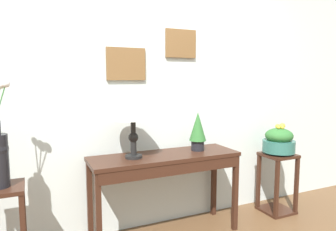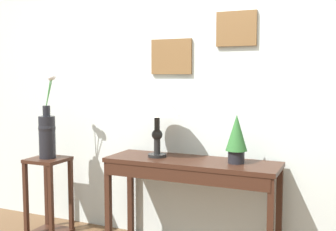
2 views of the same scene
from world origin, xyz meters
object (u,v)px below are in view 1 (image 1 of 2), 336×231
console_table (166,166)px  table_lamp (133,107)px  pedestal_stand_right (277,183)px  potted_plant_on_console (198,130)px  planter_bowl_wide_right (279,141)px

console_table → table_lamp: bearing=175.2°
pedestal_stand_right → console_table: bearing=179.4°
table_lamp → pedestal_stand_right: size_ratio=0.89×
potted_plant_on_console → planter_bowl_wide_right: potted_plant_on_console is taller
table_lamp → planter_bowl_wide_right: (1.63, -0.04, -0.42)m
potted_plant_on_console → planter_bowl_wide_right: size_ratio=1.09×
table_lamp → pedestal_stand_right: (1.63, -0.04, -0.89)m
potted_plant_on_console → pedestal_stand_right: size_ratio=0.57×
pedestal_stand_right → potted_plant_on_console: bearing=176.5°
planter_bowl_wide_right → potted_plant_on_console: bearing=176.5°
potted_plant_on_console → table_lamp: bearing=-178.3°
console_table → potted_plant_on_console: size_ratio=3.70×
table_lamp → pedestal_stand_right: table_lamp is taller
table_lamp → potted_plant_on_console: table_lamp is taller
console_table → planter_bowl_wide_right: (1.33, -0.01, 0.12)m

